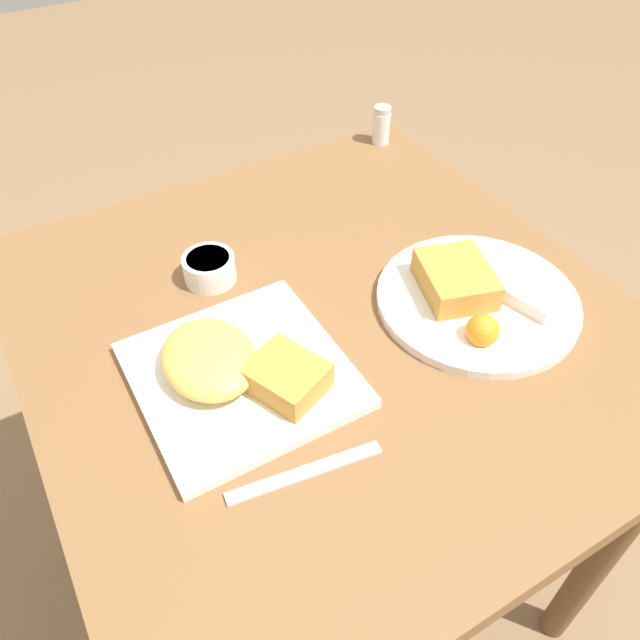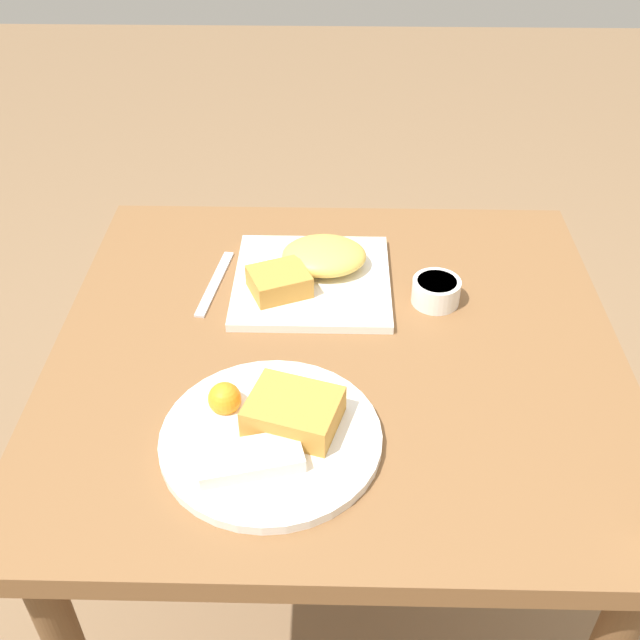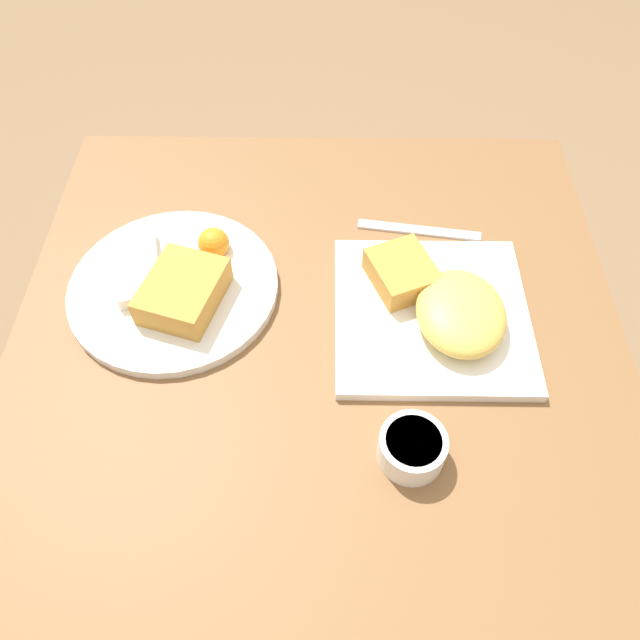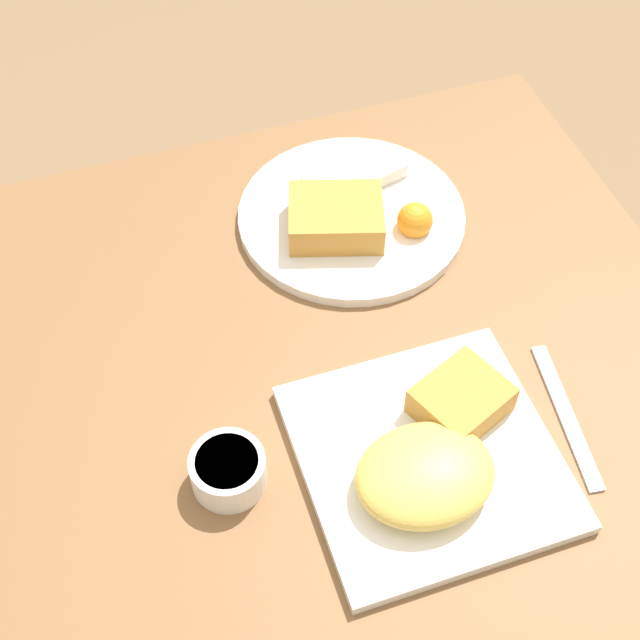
# 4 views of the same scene
# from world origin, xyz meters

# --- Properties ---
(ground_plane) EXTENTS (8.00, 8.00, 0.00)m
(ground_plane) POSITION_xyz_m (0.00, 0.00, 0.00)
(ground_plane) COLOR #846647
(dining_table) EXTENTS (0.84, 0.80, 0.76)m
(dining_table) POSITION_xyz_m (0.00, 0.00, 0.66)
(dining_table) COLOR brown
(dining_table) RESTS_ON ground_plane
(plate_square_near) EXTENTS (0.25, 0.25, 0.06)m
(plate_square_near) POSITION_xyz_m (0.04, -0.16, 0.78)
(plate_square_near) COLOR white
(plate_square_near) RESTS_ON dining_table
(plate_oval_far) EXTENTS (0.28, 0.28, 0.05)m
(plate_oval_far) POSITION_xyz_m (0.08, 0.19, 0.78)
(plate_oval_far) COLOR white
(plate_oval_far) RESTS_ON dining_table
(sauce_ramekin) EXTENTS (0.08, 0.08, 0.04)m
(sauce_ramekin) POSITION_xyz_m (-0.15, -0.11, 0.78)
(sauce_ramekin) COLOR white
(sauce_ramekin) RESTS_ON dining_table
(butter_knife) EXTENTS (0.04, 0.18, 0.00)m
(butter_knife) POSITION_xyz_m (0.20, -0.15, 0.76)
(butter_knife) COLOR silver
(butter_knife) RESTS_ON dining_table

